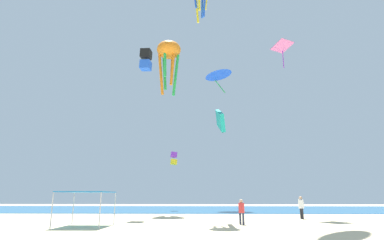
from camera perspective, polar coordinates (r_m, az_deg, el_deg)
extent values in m
cube|color=beige|center=(19.66, -5.19, -19.44)|extent=(110.00, 110.00, 0.10)
cube|color=#28608C|center=(48.20, -0.83, -15.99)|extent=(110.00, 25.97, 0.03)
cylinder|color=#B2B2B7|center=(21.32, -24.33, -14.86)|extent=(0.07, 0.07, 2.14)
cylinder|color=#B2B2B7|center=(20.22, -16.51, -15.61)|extent=(0.07, 0.07, 2.14)
cylinder|color=#B2B2B7|center=(24.22, -20.96, -14.88)|extent=(0.07, 0.07, 2.14)
cylinder|color=#B2B2B7|center=(23.27, -14.00, -15.44)|extent=(0.07, 0.07, 2.14)
cube|color=#1972B7|center=(22.19, -18.72, -12.39)|extent=(3.02, 3.25, 0.06)
cylinder|color=#33384C|center=(22.60, 9.40, -17.46)|extent=(0.15, 0.15, 0.77)
cylinder|color=#33384C|center=(22.82, 8.84, -17.45)|extent=(0.15, 0.15, 0.77)
cylinder|color=red|center=(22.67, 9.05, -15.64)|extent=(0.40, 0.40, 0.67)
sphere|color=tan|center=(22.66, 9.00, -14.47)|extent=(0.25, 0.25, 0.25)
cylinder|color=black|center=(29.14, 19.61, -15.91)|extent=(0.17, 0.17, 0.86)
cylinder|color=black|center=(29.46, 19.37, -15.89)|extent=(0.17, 0.17, 0.86)
cylinder|color=white|center=(29.27, 19.36, -14.33)|extent=(0.45, 0.45, 0.75)
sphere|color=tan|center=(29.26, 19.28, -13.32)|extent=(0.28, 0.28, 0.28)
cylinder|color=yellow|center=(34.55, 2.60, 21.07)|extent=(0.41, 0.26, 2.12)
cylinder|color=blue|center=(34.71, 1.90, 20.24)|extent=(0.29, 0.47, 2.75)
cylinder|color=yellow|center=(34.42, 0.90, 19.93)|extent=(0.44, 0.45, 3.38)
cylinder|color=blue|center=(33.73, 2.34, 20.73)|extent=(0.44, 0.45, 3.38)
cube|color=purple|center=(43.81, -3.35, -6.38)|extent=(1.05, 0.99, 0.82)
cube|color=yellow|center=(43.69, -3.37, -7.69)|extent=(1.05, 0.99, 0.82)
cone|color=blue|center=(49.99, 4.79, 8.56)|extent=(4.79, 4.73, 1.62)
cylinder|color=green|center=(51.19, 4.97, 6.38)|extent=(2.03, 0.39, 2.82)
cube|color=pink|center=(36.08, 16.21, 12.90)|extent=(2.57, 2.55, 0.57)
cylinder|color=purple|center=(35.42, 16.38, 10.65)|extent=(0.12, 0.12, 2.00)
cube|color=teal|center=(24.39, 5.17, 0.01)|extent=(0.57, 4.52, 2.75)
cube|color=black|center=(24.26, 5.20, -1.37)|extent=(0.25, 3.48, 1.52)
ellipsoid|color=orange|center=(41.25, -4.27, 12.72)|extent=(3.98, 3.98, 2.22)
cylinder|color=orange|center=(41.01, -3.72, 9.19)|extent=(0.47, 0.66, 3.44)
cylinder|color=green|center=(40.78, -5.06, 8.57)|extent=(0.62, 0.69, 4.47)
cylinder|color=orange|center=(39.83, -5.72, 8.36)|extent=(0.88, 0.42, 5.48)
cylinder|color=green|center=(39.49, -4.97, 10.16)|extent=(0.47, 0.66, 3.44)
cylinder|color=orange|center=(39.31, -3.60, 9.43)|extent=(0.62, 0.69, 4.47)
cylinder|color=green|center=(39.89, -3.00, 8.27)|extent=(0.88, 0.42, 5.48)
cube|color=black|center=(34.36, -8.43, 11.84)|extent=(1.22, 1.18, 0.99)
cube|color=blue|center=(33.83, -8.50, 9.88)|extent=(1.22, 1.18, 0.99)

